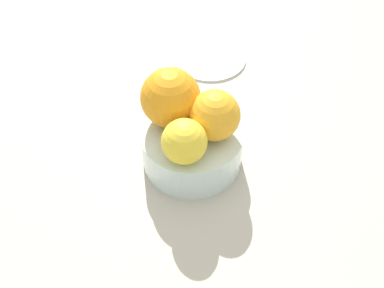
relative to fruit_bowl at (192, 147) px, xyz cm
name	(u,v)px	position (x,y,z in cm)	size (l,w,h in cm)	color
ground_plane	(192,164)	(0.00, 0.00, -3.81)	(110.00, 110.00, 2.00)	#BCB29E
fruit_bowl	(192,147)	(0.00, 0.00, 0.00)	(14.50, 14.50, 5.87)	silver
orange_in_bowl_0	(188,142)	(-0.42, 4.46, 6.07)	(6.02, 6.02, 6.02)	yellow
orange_in_bowl_1	(171,98)	(3.43, -1.91, 7.22)	(8.31, 8.31, 8.31)	orange
orange_in_bowl_2	(215,115)	(-2.95, -0.57, 6.56)	(6.99, 6.99, 6.99)	#F9A823
side_plate	(210,57)	(2.11, -24.40, -2.41)	(13.31, 13.31, 0.80)	silver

